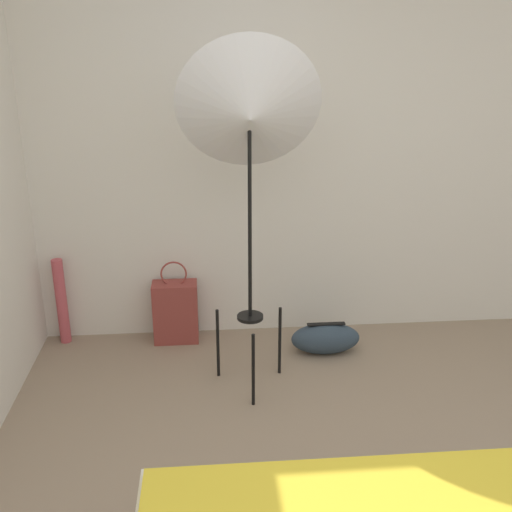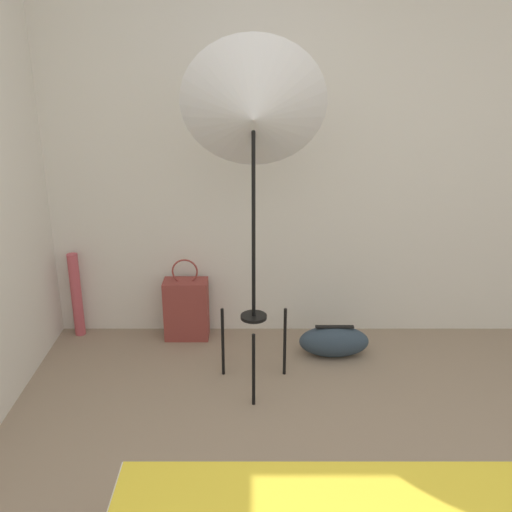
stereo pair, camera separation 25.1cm
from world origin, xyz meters
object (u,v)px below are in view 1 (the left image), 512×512
at_px(tote_bag, 176,311).
at_px(duffel_bag, 325,338).
at_px(paper_roll, 61,302).
at_px(photo_umbrella, 249,115).

xyz_separation_m(tote_bag, duffel_bag, (1.02, -0.27, -0.12)).
bearing_deg(paper_roll, photo_umbrella, -27.67).
bearing_deg(duffel_bag, paper_roll, 170.17).
xyz_separation_m(photo_umbrella, tote_bag, (-0.48, 0.62, -1.42)).
distance_m(duffel_bag, paper_roll, 1.84).
bearing_deg(tote_bag, duffel_bag, -14.69).
relative_size(duffel_bag, paper_roll, 0.76).
relative_size(photo_umbrella, tote_bag, 3.45).
height_order(photo_umbrella, duffel_bag, photo_umbrella).
relative_size(photo_umbrella, duffel_bag, 4.39).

